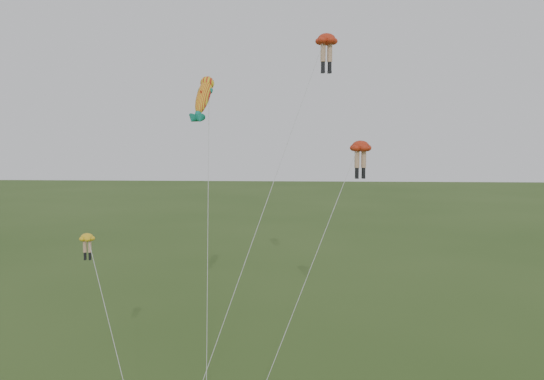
{
  "coord_description": "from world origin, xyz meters",
  "views": [
    {
      "loc": [
        4.54,
        -31.08,
        15.19
      ],
      "look_at": [
        2.56,
        6.0,
        11.53
      ],
      "focal_mm": 40.0,
      "sensor_mm": 36.0,
      "label": 1
    }
  ],
  "objects": [
    {
      "name": "legs_kite_yellow",
      "position": [
        -6.93,
        0.35,
        8.76
      ],
      "size": [
        4.15,
        4.29,
        9.67
      ],
      "rotation": [
        0.0,
        0.0,
        0.12
      ],
      "color": "yellow",
      "rests_on": "ground"
    },
    {
      "name": "fish_kite",
      "position": [
        -1.55,
        5.59,
        17.22
      ],
      "size": [
        1.91,
        8.37,
        18.78
      ],
      "rotation": [
        0.88,
        0.0,
        -0.21
      ],
      "color": "yellow",
      "rests_on": "ground"
    },
    {
      "name": "legs_kite_red_high",
      "position": [
        5.92,
        11.1,
        20.93
      ],
      "size": [
        8.51,
        13.97,
        21.82
      ],
      "rotation": [
        0.0,
        0.0,
        0.31
      ],
      "color": "red",
      "rests_on": "ground"
    },
    {
      "name": "legs_kite_red_mid",
      "position": [
        8.06,
        8.04,
        13.78
      ],
      "size": [
        7.22,
        9.98,
        14.55
      ],
      "rotation": [
        0.0,
        0.0,
        0.16
      ],
      "color": "red",
      "rests_on": "ground"
    }
  ]
}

